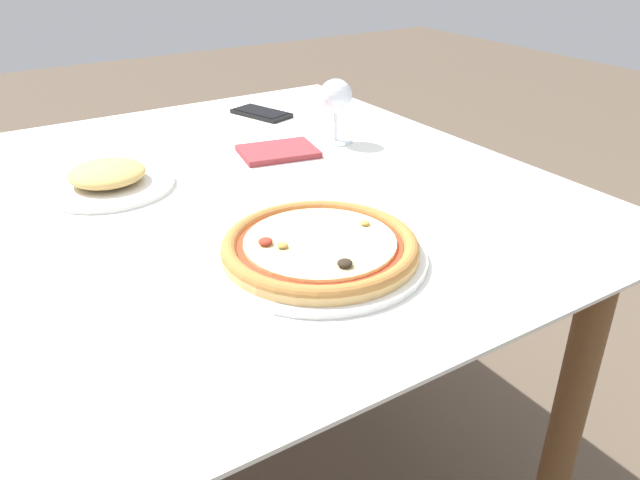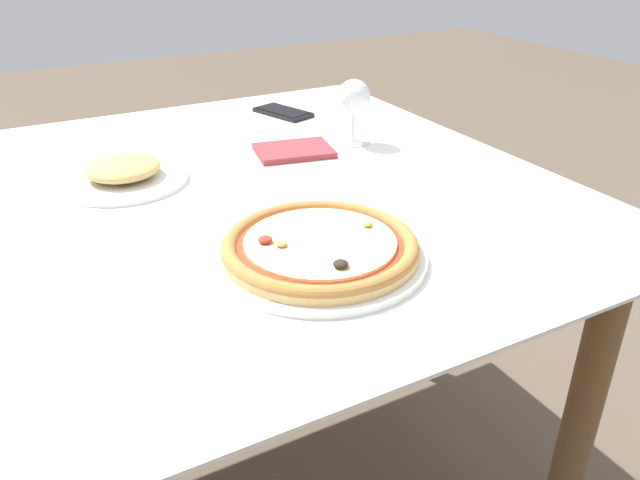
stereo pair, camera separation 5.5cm
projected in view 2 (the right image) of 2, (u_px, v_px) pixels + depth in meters
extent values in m
cube|color=brown|center=(139.00, 221.00, 1.04)|extent=(1.35, 1.04, 0.04)
cube|color=silver|center=(137.00, 210.00, 1.03)|extent=(1.45, 1.14, 0.01)
cylinder|color=brown|center=(576.00, 438.00, 1.11)|extent=(0.06, 0.06, 0.71)
cylinder|color=brown|center=(328.00, 233.00, 1.83)|extent=(0.06, 0.06, 0.71)
cylinder|color=white|center=(320.00, 256.00, 0.87)|extent=(0.30, 0.30, 0.01)
cylinder|color=#E0B26B|center=(320.00, 249.00, 0.87)|extent=(0.27, 0.27, 0.01)
torus|color=#B27538|center=(320.00, 245.00, 0.86)|extent=(0.27, 0.27, 0.02)
cylinder|color=#BC381E|center=(320.00, 244.00, 0.86)|extent=(0.23, 0.23, 0.00)
cylinder|color=beige|center=(320.00, 242.00, 0.86)|extent=(0.21, 0.21, 0.00)
ellipsoid|color=#BC9342|center=(367.00, 225.00, 0.90)|extent=(0.01, 0.01, 0.01)
ellipsoid|color=#A83323|center=(265.00, 240.00, 0.85)|extent=(0.02, 0.02, 0.01)
ellipsoid|color=#2D2319|center=(341.00, 264.00, 0.79)|extent=(0.02, 0.02, 0.01)
ellipsoid|color=#BC9342|center=(282.00, 244.00, 0.84)|extent=(0.01, 0.01, 0.01)
cylinder|color=silver|center=(353.00, 142.00, 1.32)|extent=(0.07, 0.07, 0.00)
cylinder|color=silver|center=(353.00, 126.00, 1.30)|extent=(0.01, 0.01, 0.07)
sphere|color=silver|center=(354.00, 96.00, 1.28)|extent=(0.07, 0.07, 0.07)
cube|color=black|center=(283.00, 112.00, 1.51)|extent=(0.11, 0.16, 0.01)
cube|color=black|center=(283.00, 110.00, 1.50)|extent=(0.10, 0.14, 0.00)
cylinder|color=white|center=(124.00, 180.00, 1.12)|extent=(0.23, 0.23, 0.01)
ellipsoid|color=tan|center=(122.00, 168.00, 1.11)|extent=(0.13, 0.13, 0.04)
cube|color=#933338|center=(294.00, 151.00, 1.26)|extent=(0.17, 0.14, 0.01)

